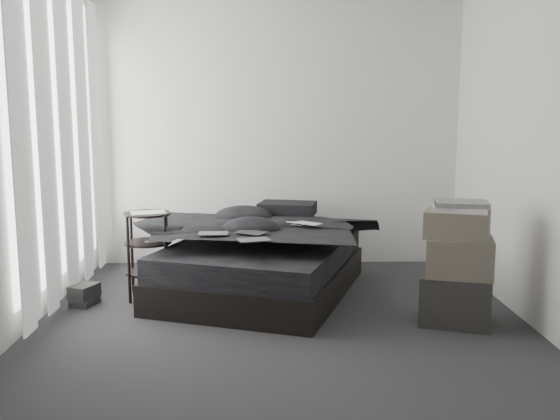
{
  "coord_description": "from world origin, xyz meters",
  "views": [
    {
      "loc": [
        -0.1,
        -4.13,
        1.53
      ],
      "look_at": [
        0.0,
        0.8,
        0.75
      ],
      "focal_mm": 40.0,
      "sensor_mm": 36.0,
      "label": 1
    }
  ],
  "objects_px": {
    "laptop": "(301,217)",
    "side_stand": "(148,256)",
    "box_lower": "(456,299)",
    "bed": "(261,278)"
  },
  "relations": [
    {
      "from": "laptop",
      "to": "side_stand",
      "type": "distance_m",
      "value": 1.3
    },
    {
      "from": "laptop",
      "to": "box_lower",
      "type": "xyz_separation_m",
      "value": [
        1.09,
        -0.74,
        -0.49
      ]
    },
    {
      "from": "laptop",
      "to": "side_stand",
      "type": "relative_size",
      "value": 0.42
    },
    {
      "from": "laptop",
      "to": "box_lower",
      "type": "relative_size",
      "value": 0.6
    },
    {
      "from": "side_stand",
      "to": "box_lower",
      "type": "distance_m",
      "value": 2.46
    },
    {
      "from": "box_lower",
      "to": "side_stand",
      "type": "bearing_deg",
      "value": 163.64
    },
    {
      "from": "side_stand",
      "to": "box_lower",
      "type": "height_order",
      "value": "side_stand"
    },
    {
      "from": "bed",
      "to": "side_stand",
      "type": "xyz_separation_m",
      "value": [
        -0.93,
        -0.11,
        0.23
      ]
    },
    {
      "from": "side_stand",
      "to": "box_lower",
      "type": "relative_size",
      "value": 1.44
    },
    {
      "from": "bed",
      "to": "laptop",
      "type": "distance_m",
      "value": 0.64
    }
  ]
}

